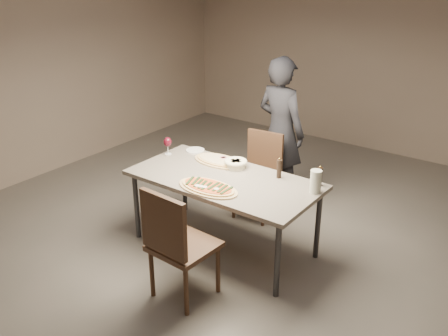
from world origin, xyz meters
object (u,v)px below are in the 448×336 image
Objects in this scene: carafe at (316,181)px; chair_far at (260,170)px; zucchini_pizza at (208,187)px; diner at (281,131)px; pepper_mill_left at (279,168)px; dining_table at (224,183)px; bread_basket at (236,163)px; ham_pizza at (219,161)px; chair_near at (176,240)px.

carafe reaches higher than chair_far.
zucchini_pizza is 0.36× the size of diner.
pepper_mill_left is 0.81m from chair_far.
pepper_mill_left is at bearing 129.62° from chair_far.
bread_basket is at bearing 100.91° from dining_table.
zucchini_pizza is 2.89× the size of carafe.
carafe is at bearing 141.53° from chair_far.
bread_basket reaches higher than ham_pizza.
ham_pizza is 0.96m from diner.
carafe is 1.17m from chair_far.
carafe is (0.88, -0.04, 0.06)m from bread_basket.
dining_table is 0.85m from chair_far.
chair_far is 0.52m from diner.
chair_far is (-0.07, 0.56, -0.28)m from bread_basket.
pepper_mill_left is at bearing 5.40° from bread_basket.
carafe is at bearing -3.22° from ham_pizza.
diner reaches higher than chair_far.
chair_near is at bearing -69.60° from ham_pizza.
pepper_mill_left is 1.26m from chair_near.
dining_table is 7.98× the size of bread_basket.
chair_near is (0.44, -1.17, -0.20)m from ham_pizza.
chair_near is at bearing 106.74° from diner.
chair_far is (0.15, 0.55, -0.25)m from ham_pizza.
zucchini_pizza is (0.03, -0.28, 0.07)m from dining_table.
chair_far is at bearing 102.52° from chair_near.
dining_table is at bearing -79.09° from bread_basket.
chair_near reaches higher than carafe.
diner reaches higher than carafe.
chair_near reaches higher than ham_pizza.
carafe is (0.42, -0.08, 0.01)m from pepper_mill_left.
pepper_mill_left is (0.38, 0.59, 0.08)m from zucchini_pizza.
zucchini_pizza is 0.55m from bread_basket.
chair_far is (-0.14, 1.11, -0.25)m from zucchini_pizza.
pepper_mill_left is (0.41, 0.31, 0.15)m from dining_table.
dining_table is 1.24m from diner.
dining_table is at bearing 91.99° from chair_far.
chair_near is (0.15, -0.61, -0.20)m from zucchini_pizza.
zucchini_pizza is at bearing -81.77° from bread_basket.
chair_far reaches higher than zucchini_pizza.
ham_pizza is at bearing 95.45° from zucchini_pizza.
bread_basket reaches higher than dining_table.
diner is (0.01, 0.40, 0.33)m from chair_far.
bread_basket is (-0.08, 0.55, 0.03)m from zucchini_pizza.
chair_far is 0.54× the size of diner.
ham_pizza is at bearing 113.60° from chair_near.
dining_table is 3.15× the size of ham_pizza.
chair_near is at bearing -98.92° from zucchini_pizza.
ham_pizza is 0.62m from chair_far.
carafe is at bearing 142.29° from diner.
chair_near is 2.16m from diner.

